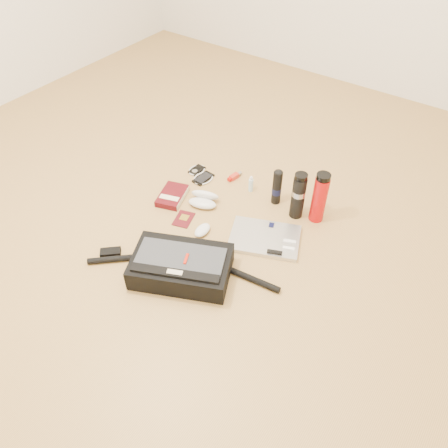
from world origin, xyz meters
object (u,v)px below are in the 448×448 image
Objects in this scene: laptop at (265,238)px; book at (173,196)px; thermos_red at (319,198)px; thermos_black at (298,195)px; messenger_bag at (181,266)px.

laptop is 1.81× the size of book.
laptop is 0.58m from book.
laptop is 0.34m from thermos_red.
messenger_bag is at bearing -109.79° from thermos_black.
thermos_black is (0.62, 0.27, 0.12)m from book.
thermos_black reaches higher than laptop.
thermos_red is (0.33, 0.69, 0.08)m from messenger_bag.
messenger_bag is 0.54m from book.
thermos_black is 0.11m from thermos_red.
thermos_black reaches higher than messenger_bag.
book is at bearing -156.78° from thermos_red.
laptop is (0.20, 0.41, -0.05)m from messenger_bag.
thermos_black is at bearing 5.72° from book.
laptop is at bearing 39.47° from messenger_bag.
thermos_red is at bearing 42.40° from laptop.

